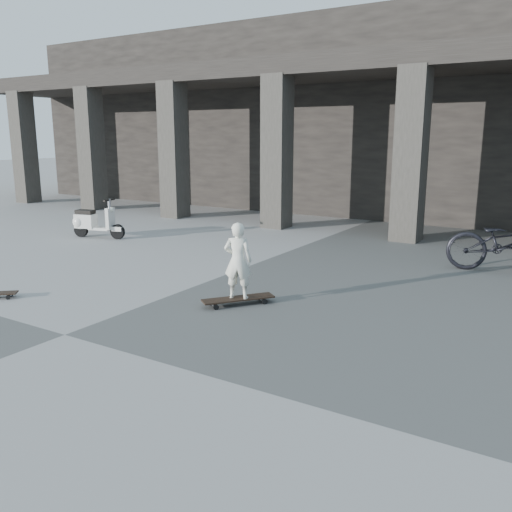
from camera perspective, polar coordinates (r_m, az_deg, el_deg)
The scene contains 6 objects.
ground at distance 7.34m, azimuth -19.49°, elevation -7.83°, with size 90.00×90.00×0.00m, color #4E4E4C.
colonnade at distance 18.80m, azimuth 15.45°, elevation 13.91°, with size 28.00×8.82×6.00m.
longboard at distance 8.08m, azimuth -1.88°, elevation -4.57°, with size 0.86×1.02×0.11m.
child at distance 7.93m, azimuth -1.91°, elevation -0.49°, with size 0.41×0.27×1.14m, color silver.
scooter at distance 13.91m, azimuth -17.08°, elevation 3.45°, with size 1.37×0.63×0.97m.
bicycle at distance 10.86m, azimuth 25.02°, elevation 1.27°, with size 0.74×2.12×1.11m, color black.
Camera 1 is at (5.48, -4.21, 2.48)m, focal length 38.00 mm.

